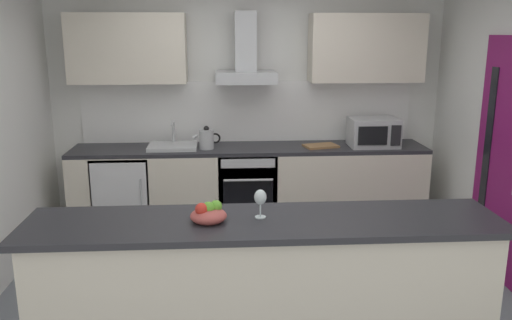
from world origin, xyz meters
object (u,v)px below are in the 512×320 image
at_px(microwave, 373,132).
at_px(fruit_bowl, 208,214).
at_px(sink, 173,146).
at_px(refrigerator, 125,193).
at_px(oven, 247,188).
at_px(wine_glass, 260,198).
at_px(range_hood, 246,61).
at_px(chopping_board, 321,146).
at_px(kettle, 207,139).

xyz_separation_m(microwave, fruit_bowl, (-1.67, -2.34, -0.03)).
xyz_separation_m(microwave, sink, (-2.10, 0.04, -0.12)).
distance_m(sink, fruit_bowl, 2.42).
xyz_separation_m(refrigerator, microwave, (2.62, -0.03, 0.62)).
relative_size(oven, wine_glass, 4.50).
xyz_separation_m(range_hood, chopping_board, (0.78, -0.15, -0.88)).
xyz_separation_m(microwave, chopping_board, (-0.55, 0.00, -0.14)).
bearing_deg(chopping_board, kettle, -179.52).
xyz_separation_m(kettle, chopping_board, (1.19, 0.01, -0.09)).
distance_m(oven, sink, 0.90).
relative_size(refrigerator, range_hood, 1.18).
relative_size(microwave, kettle, 1.73).
distance_m(sink, kettle, 0.36).
bearing_deg(chopping_board, wine_glass, -109.35).
height_order(microwave, range_hood, range_hood).
xyz_separation_m(oven, chopping_board, (0.78, -0.02, 0.45)).
distance_m(kettle, range_hood, 0.90).
height_order(refrigerator, sink, sink).
height_order(refrigerator, fruit_bowl, fruit_bowl).
bearing_deg(kettle, sink, 172.75).
distance_m(microwave, fruit_bowl, 2.88).
relative_size(oven, refrigerator, 0.94).
distance_m(refrigerator, fruit_bowl, 2.61).
bearing_deg(kettle, refrigerator, 177.97).
relative_size(refrigerator, chopping_board, 2.50).
bearing_deg(chopping_board, oven, 178.26).
bearing_deg(kettle, microwave, 0.19).
bearing_deg(wine_glass, fruit_bowl, -171.44).
bearing_deg(refrigerator, sink, 1.51).
bearing_deg(kettle, oven, 4.66).
height_order(refrigerator, microwave, microwave).
bearing_deg(wine_glass, range_hood, 89.37).
relative_size(wine_glass, chopping_board, 0.52).
bearing_deg(oven, fruit_bowl, -98.22).
height_order(kettle, wine_glass, wine_glass).
bearing_deg(kettle, range_hood, 21.55).
xyz_separation_m(oven, fruit_bowl, (-0.34, -2.37, 0.56)).
bearing_deg(sink, wine_glass, -72.42).
distance_m(oven, microwave, 1.46).
xyz_separation_m(microwave, range_hood, (-1.33, 0.16, 0.74)).
relative_size(oven, kettle, 2.77).
bearing_deg(refrigerator, kettle, -2.03).
height_order(range_hood, wine_glass, range_hood).
distance_m(kettle, fruit_bowl, 2.33).
height_order(sink, range_hood, range_hood).
bearing_deg(range_hood, wine_glass, -90.63).
xyz_separation_m(oven, sink, (-0.76, 0.01, 0.47)).
distance_m(refrigerator, wine_glass, 2.72).
bearing_deg(range_hood, refrigerator, -174.12).
relative_size(wine_glass, fruit_bowl, 0.81).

